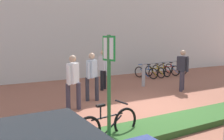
# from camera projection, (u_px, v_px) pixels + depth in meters

# --- Properties ---
(ground_plane) EXTENTS (60.00, 60.00, 0.00)m
(ground_plane) POSITION_uv_depth(u_px,v_px,m) (150.00, 109.00, 7.99)
(ground_plane) COLOR #9E5B47
(planter_strip) EXTENTS (7.00, 1.10, 0.16)m
(planter_strip) POSITION_uv_depth(u_px,v_px,m) (202.00, 117.00, 6.90)
(planter_strip) COLOR #336028
(planter_strip) RESTS_ON ground
(parking_sign_post) EXTENTS (0.11, 0.36, 2.32)m
(parking_sign_post) POSITION_uv_depth(u_px,v_px,m) (109.00, 73.00, 5.26)
(parking_sign_post) COLOR #2D7238
(parking_sign_post) RESTS_ON ground
(bike_at_sign) EXTENTS (1.67, 0.42, 0.86)m
(bike_at_sign) POSITION_uv_depth(u_px,v_px,m) (108.00, 125.00, 5.51)
(bike_at_sign) COLOR black
(bike_at_sign) RESTS_ON ground
(bike_rack_cluster) EXTENTS (3.18, 1.82, 0.83)m
(bike_rack_cluster) POSITION_uv_depth(u_px,v_px,m) (162.00, 70.00, 14.57)
(bike_rack_cluster) COLOR #99999E
(bike_rack_cluster) RESTS_ON ground
(bollard_steel) EXTENTS (0.16, 0.16, 0.90)m
(bollard_steel) POSITION_uv_depth(u_px,v_px,m) (143.00, 77.00, 11.56)
(bollard_steel) COLOR #ADADB2
(bollard_steel) RESTS_ON ground
(person_shirt_white) EXTENTS (0.47, 0.45, 1.72)m
(person_shirt_white) POSITION_uv_depth(u_px,v_px,m) (73.00, 79.00, 7.79)
(person_shirt_white) COLOR #383342
(person_shirt_white) RESTS_ON ground
(person_suited_dark) EXTENTS (0.44, 0.61, 1.72)m
(person_suited_dark) POSITION_uv_depth(u_px,v_px,m) (182.00, 68.00, 10.56)
(person_suited_dark) COLOR #383342
(person_suited_dark) RESTS_ON ground
(person_shirt_blue) EXTENTS (0.39, 0.61, 1.72)m
(person_shirt_blue) POSITION_uv_depth(u_px,v_px,m) (103.00, 67.00, 10.76)
(person_shirt_blue) COLOR black
(person_shirt_blue) RESTS_ON ground
(person_casual_tan) EXTENTS (0.50, 0.44, 1.72)m
(person_casual_tan) POSITION_uv_depth(u_px,v_px,m) (92.00, 74.00, 8.88)
(person_casual_tan) COLOR #2D2D38
(person_casual_tan) RESTS_ON ground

